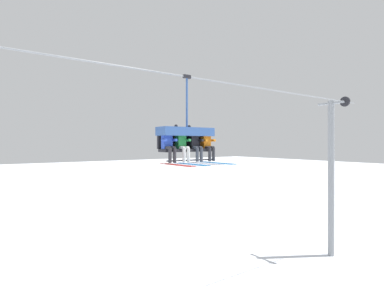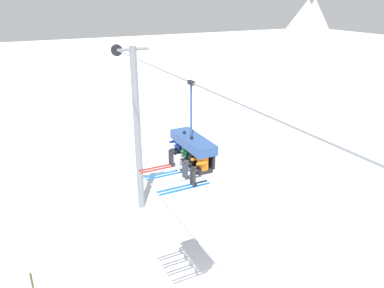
# 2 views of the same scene
# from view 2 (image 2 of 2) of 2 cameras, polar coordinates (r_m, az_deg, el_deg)

# --- Properties ---
(mountain_peak_west) EXTENTS (14.76, 14.76, 10.65)m
(mountain_peak_west) POSITION_cam_2_polar(r_m,az_deg,el_deg) (67.34, 16.80, 15.80)
(mountain_peak_west) COLOR silver
(mountain_peak_west) RESTS_ON ground_plane
(mountain_peak_central) EXTENTS (12.45, 12.45, 10.84)m
(mountain_peak_central) POSITION_cam_2_polar(r_m,az_deg,el_deg) (55.78, 17.64, 14.74)
(mountain_peak_central) COLOR white
(mountain_peak_central) RESTS_ON ground_plane
(lift_tower_near) EXTENTS (0.36, 1.88, 9.13)m
(lift_tower_near) POSITION_cam_2_polar(r_m,az_deg,el_deg) (19.96, -8.38, 2.29)
(lift_tower_near) COLOR gray
(lift_tower_near) RESTS_ON ground_plane
(lift_cable) EXTENTS (20.69, 0.05, 0.05)m
(lift_cable) POSITION_cam_2_polar(r_m,az_deg,el_deg) (10.23, 3.37, 7.82)
(lift_cable) COLOR gray
(chairlift_chair) EXTENTS (2.07, 0.74, 2.99)m
(chairlift_chair) POSITION_cam_2_polar(r_m,az_deg,el_deg) (12.06, 0.19, -0.22)
(chairlift_chair) COLOR #232328
(skier_blue) EXTENTS (0.46, 1.70, 1.23)m
(skier_blue) POSITION_cam_2_polar(r_m,az_deg,el_deg) (12.78, -2.37, -0.43)
(skier_blue) COLOR #2847B7
(skier_green) EXTENTS (0.48, 1.70, 1.34)m
(skier_green) POSITION_cam_2_polar(r_m,az_deg,el_deg) (12.31, -1.29, -1.19)
(skier_green) COLOR #23843D
(skier_black) EXTENTS (0.48, 1.70, 1.34)m
(skier_black) POSITION_cam_2_polar(r_m,az_deg,el_deg) (11.86, -0.14, -2.12)
(skier_black) COLOR black
(skier_orange) EXTENTS (0.46, 1.70, 1.23)m
(skier_orange) POSITION_cam_2_polar(r_m,az_deg,el_deg) (11.42, 1.07, -3.22)
(skier_orange) COLOR orange
(trail_sign) EXTENTS (0.36, 0.08, 1.60)m
(trail_sign) POSITION_cam_2_polar(r_m,az_deg,el_deg) (16.45, -23.06, -19.55)
(trail_sign) COLOR brown
(trail_sign) RESTS_ON ground_plane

